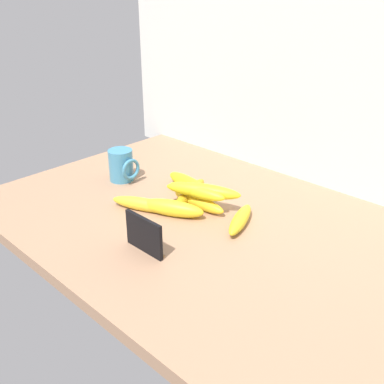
% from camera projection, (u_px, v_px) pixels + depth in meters
% --- Properties ---
extents(counter_top, '(1.10, 0.76, 0.03)m').
position_uv_depth(counter_top, '(199.00, 223.00, 1.11)').
color(counter_top, '#A0785B').
rests_on(counter_top, ground).
extents(back_wall, '(1.30, 0.02, 0.70)m').
position_uv_depth(back_wall, '(296.00, 67.00, 1.22)').
color(back_wall, silver).
rests_on(back_wall, ground).
extents(chalkboard_sign, '(0.11, 0.02, 0.08)m').
position_uv_depth(chalkboard_sign, '(144.00, 236.00, 0.96)').
color(chalkboard_sign, black).
rests_on(chalkboard_sign, counter_top).
extents(coffee_mug, '(0.09, 0.07, 0.09)m').
position_uv_depth(coffee_mug, '(122.00, 165.00, 1.29)').
color(coffee_mug, teal).
rests_on(coffee_mug, counter_top).
extents(banana_0, '(0.17, 0.11, 0.04)m').
position_uv_depth(banana_0, '(172.00, 208.00, 1.11)').
color(banana_0, yellow).
rests_on(banana_0, counter_top).
extents(banana_1, '(0.17, 0.04, 0.03)m').
position_uv_depth(banana_1, '(199.00, 202.00, 1.15)').
color(banana_1, yellow).
rests_on(banana_1, counter_top).
extents(banana_2, '(0.09, 0.15, 0.03)m').
position_uv_depth(banana_2, '(240.00, 219.00, 1.07)').
color(banana_2, yellow).
rests_on(banana_2, counter_top).
extents(banana_3, '(0.21, 0.08, 0.04)m').
position_uv_depth(banana_3, '(191.00, 186.00, 1.23)').
color(banana_3, yellow).
rests_on(banana_3, counter_top).
extents(banana_4, '(0.09, 0.18, 0.04)m').
position_uv_depth(banana_4, '(190.00, 193.00, 1.20)').
color(banana_4, gold).
rests_on(banana_4, counter_top).
extents(banana_5, '(0.18, 0.10, 0.03)m').
position_uv_depth(banana_5, '(144.00, 204.00, 1.14)').
color(banana_5, yellow).
rests_on(banana_5, counter_top).
extents(banana_6, '(0.17, 0.06, 0.03)m').
position_uv_depth(banana_6, '(197.00, 191.00, 1.13)').
color(banana_6, yellow).
rests_on(banana_6, banana_1).
extents(banana_7, '(0.19, 0.12, 0.04)m').
position_uv_depth(banana_7, '(203.00, 191.00, 1.12)').
color(banana_7, yellow).
rests_on(banana_7, banana_1).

